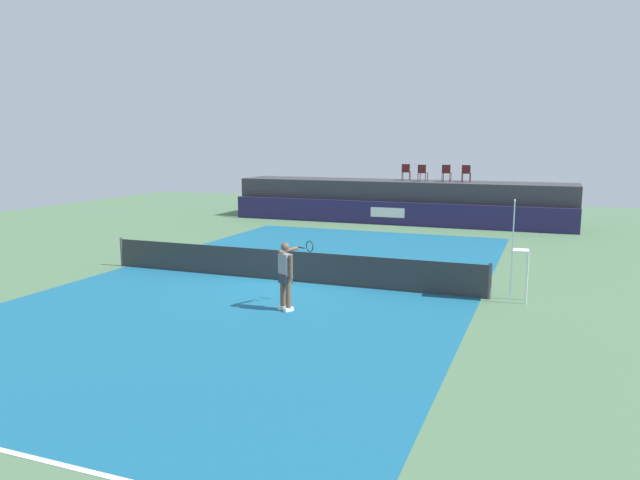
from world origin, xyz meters
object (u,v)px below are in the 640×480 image
object	(u,v)px
spectator_chair_left	(422,172)
net_post_far	(490,281)
umpire_chair	(517,244)
net_post_near	(122,252)
tennis_player	(286,274)
spectator_chair_right	(466,173)
spectator_chair_far_left	(406,171)
spectator_chair_center	(446,172)

from	to	relation	value
spectator_chair_left	net_post_far	distance (m)	15.89
umpire_chair	net_post_near	distance (m)	13.09
spectator_chair_left	tennis_player	bearing A→B (deg)	-89.34
net_post_near	tennis_player	bearing A→B (deg)	-21.49
umpire_chair	net_post_far	world-z (taller)	umpire_chair
umpire_chair	tennis_player	xyz separation A→B (m)	(-5.41, -3.00, -0.63)
spectator_chair_left	spectator_chair_right	xyz separation A→B (m)	(2.21, 0.39, 0.00)
spectator_chair_far_left	spectator_chair_left	distance (m)	1.16
umpire_chair	net_post_far	xyz separation A→B (m)	(-0.64, 0.01, -1.09)
tennis_player	net_post_far	bearing A→B (deg)	32.28
tennis_player	spectator_chair_right	bearing A→B (deg)	83.76
spectator_chair_far_left	umpire_chair	bearing A→B (deg)	-66.86
spectator_chair_right	net_post_far	bearing A→B (deg)	-79.80
spectator_chair_left	umpire_chair	xyz separation A→B (m)	(5.61, -14.94, -1.11)
net_post_near	spectator_chair_far_left	bearing A→B (deg)	67.51
spectator_chair_left	spectator_chair_center	bearing A→B (deg)	16.18
net_post_near	net_post_far	distance (m)	12.40
net_post_far	umpire_chair	bearing A→B (deg)	-0.71
umpire_chair	net_post_far	size ratio (longest dim) A/B	2.76
spectator_chair_left	umpire_chair	world-z (taller)	spectator_chair_left
spectator_chair_center	spectator_chair_right	world-z (taller)	same
spectator_chair_far_left	net_post_near	distance (m)	16.92
spectator_chair_far_left	net_post_far	bearing A→B (deg)	-68.89
spectator_chair_left	net_post_near	world-z (taller)	spectator_chair_left
spectator_chair_right	tennis_player	distance (m)	18.52
net_post_far	spectator_chair_far_left	bearing A→B (deg)	111.11
spectator_chair_far_left	spectator_chair_right	xyz separation A→B (m)	(3.23, -0.18, 0.00)
spectator_chair_center	net_post_near	world-z (taller)	spectator_chair_center
spectator_chair_left	net_post_near	xyz separation A→B (m)	(-7.43, -14.94, -2.19)
spectator_chair_right	net_post_far	world-z (taller)	spectator_chair_right
net_post_far	tennis_player	size ratio (longest dim) A/B	0.56
spectator_chair_right	spectator_chair_left	bearing A→B (deg)	-170.07
spectator_chair_far_left	net_post_near	world-z (taller)	spectator_chair_far_left
spectator_chair_far_left	net_post_far	distance (m)	16.76
spectator_chair_right	umpire_chair	distance (m)	15.74
umpire_chair	tennis_player	distance (m)	6.21
spectator_chair_center	tennis_player	world-z (taller)	spectator_chair_center
umpire_chair	spectator_chair_far_left	bearing A→B (deg)	113.14
spectator_chair_left	spectator_chair_right	distance (m)	2.25
spectator_chair_center	tennis_player	size ratio (longest dim) A/B	0.50
spectator_chair_right	net_post_far	distance (m)	15.72
spectator_chair_left	umpire_chair	distance (m)	16.00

